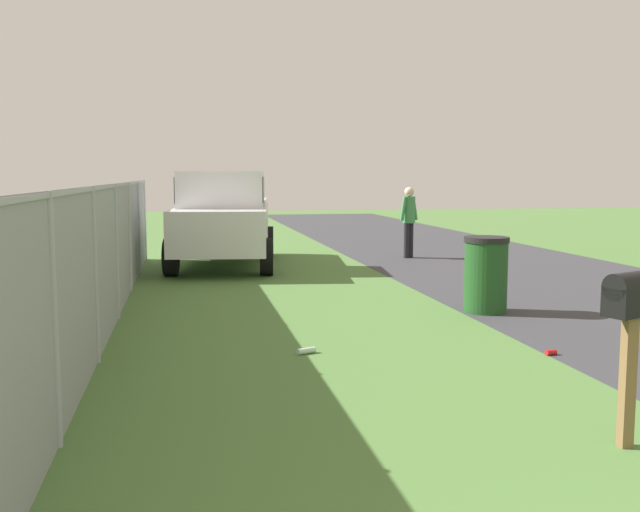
% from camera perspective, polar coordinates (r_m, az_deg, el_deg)
% --- Properties ---
extents(mailbox, '(0.36, 0.49, 1.31)m').
position_cam_1_polar(mailbox, '(5.63, 23.73, -3.91)').
color(mailbox, brown).
rests_on(mailbox, ground).
extents(pickup_truck, '(5.14, 2.65, 2.09)m').
position_cam_1_polar(pickup_truck, '(15.77, -7.76, 3.14)').
color(pickup_truck, silver).
rests_on(pickup_truck, ground).
extents(trash_bin, '(0.66, 0.66, 1.11)m').
position_cam_1_polar(trash_bin, '(10.69, 13.18, -1.45)').
color(trash_bin, '#1E4C1E').
rests_on(trash_bin, ground).
extents(pedestrian, '(0.30, 0.52, 1.73)m').
position_cam_1_polar(pedestrian, '(17.44, 7.15, 3.14)').
color(pedestrian, black).
rests_on(pedestrian, ground).
extents(fence_section, '(17.03, 0.07, 1.89)m').
position_cam_1_polar(fence_section, '(9.08, -16.79, -0.04)').
color(fence_section, '#9EA3A8').
rests_on(fence_section, ground).
extents(litter_can_midfield_b, '(0.08, 0.13, 0.07)m').
position_cam_1_polar(litter_can_midfield_b, '(8.42, 18.07, -7.38)').
color(litter_can_midfield_b, red).
rests_on(litter_can_midfield_b, ground).
extents(litter_bottle_far_scatter, '(0.14, 0.23, 0.07)m').
position_cam_1_polar(litter_bottle_far_scatter, '(8.08, -1.12, -7.62)').
color(litter_bottle_far_scatter, '#B2D8BF').
rests_on(litter_bottle_far_scatter, ground).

